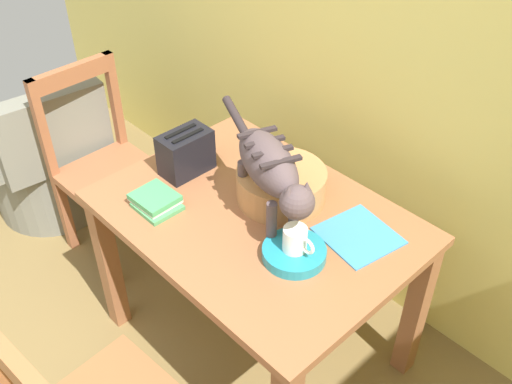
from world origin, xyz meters
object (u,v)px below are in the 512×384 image
coffee_mug (296,240)px  magazine (358,236)px  saucer_bowl (294,253)px  book_stack (156,201)px  wicker_basket (281,184)px  wooden_chair_near (106,170)px  wicker_armchair (50,165)px  cat (271,169)px  toaster (186,153)px  dining_table (256,234)px

coffee_mug → magazine: size_ratio=0.50×
saucer_bowl → magazine: bearing=70.5°
book_stack → wicker_basket: 0.46m
book_stack → wicker_basket: (0.28, 0.36, 0.04)m
coffee_mug → wooden_chair_near: (-1.19, -0.02, -0.35)m
magazine → wicker_basket: wicker_basket is taller
book_stack → wicker_armchair: 1.25m
cat → wicker_basket: (-0.07, 0.13, -0.17)m
toaster → coffee_mug: bearing=-4.1°
wicker_armchair → book_stack: bearing=-88.5°
dining_table → wooden_chair_near: wooden_chair_near is taller
cat → saucer_bowl: (0.18, -0.07, -0.21)m
dining_table → wicker_basket: wicker_basket is taller
toaster → wicker_armchair: (-1.05, -0.14, -0.54)m
coffee_mug → book_stack: bearing=-161.8°
cat → wooden_chair_near: cat is taller
magazine → wicker_basket: size_ratio=0.74×
magazine → toaster: size_ratio=1.21×
dining_table → toaster: 0.42m
dining_table → book_stack: book_stack is taller
dining_table → book_stack: bearing=-140.2°
cat → wooden_chair_near: 1.12m
book_stack → wicker_basket: bearing=53.0°
dining_table → wicker_basket: (-0.00, 0.13, 0.16)m
dining_table → cat: size_ratio=1.80×
coffee_mug → book_stack: size_ratio=0.71×
toaster → dining_table: bearing=2.4°
cat → saucer_bowl: size_ratio=2.93×
saucer_bowl → wicker_armchair: (-1.67, -0.09, -0.47)m
coffee_mug → wicker_basket: coffee_mug is taller
toaster → wooden_chair_near: size_ratio=0.21×
toaster → wicker_basket: bearing=21.7°
magazine → wicker_basket: (-0.33, -0.04, 0.06)m
wicker_basket → wicker_armchair: 1.54m
toaster → saucer_bowl: bearing=-4.1°
saucer_bowl → wicker_basket: wicker_basket is taller
cat → book_stack: (-0.34, -0.24, -0.21)m
toaster → wooden_chair_near: bearing=-173.8°
book_stack → dining_table: bearing=39.8°
book_stack → wicker_basket: size_ratio=0.52×
cat → coffee_mug: cat is taller
wicker_basket → wicker_armchair: wicker_basket is taller
dining_table → wicker_armchair: bearing=-173.9°
dining_table → cat: (0.06, 0.01, 0.33)m
cat → wicker_basket: cat is taller
magazine → wooden_chair_near: bearing=-158.8°
magazine → wooden_chair_near: size_ratio=0.26×
coffee_mug → book_stack: coffee_mug is taller
book_stack → wicker_armchair: size_ratio=0.22×
dining_table → wicker_armchair: 1.48m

